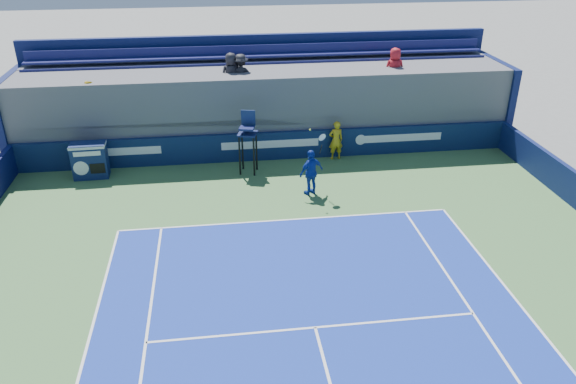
{
  "coord_description": "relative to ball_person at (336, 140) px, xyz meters",
  "views": [
    {
      "loc": [
        -2.11,
        -4.34,
        9.23
      ],
      "look_at": [
        0.0,
        11.5,
        1.25
      ],
      "focal_mm": 35.0,
      "sensor_mm": 36.0,
      "label": 1
    }
  ],
  "objects": [
    {
      "name": "match_clock",
      "position": [
        -9.73,
        -0.51,
        -0.09
      ],
      "size": [
        1.34,
        0.77,
        1.4
      ],
      "color": "#0E1C49",
      "rests_on": "ground"
    },
    {
      "name": "back_hoarding",
      "position": [
        -2.69,
        0.3,
        -0.23
      ],
      "size": [
        20.4,
        0.21,
        1.2
      ],
      "color": "#0B1B40",
      "rests_on": "ground"
    },
    {
      "name": "ball_person",
      "position": [
        0.0,
        0.0,
        0.0
      ],
      "size": [
        0.63,
        0.44,
        1.64
      ],
      "primitive_type": "imported",
      "rotation": [
        0.0,
        0.0,
        3.23
      ],
      "color": "gold",
      "rests_on": "apron"
    },
    {
      "name": "umpire_chair",
      "position": [
        -3.67,
        -0.84,
        0.7
      ],
      "size": [
        0.85,
        0.85,
        2.48
      ],
      "color": "black",
      "rests_on": "ground"
    },
    {
      "name": "stadium_seating",
      "position": [
        -2.7,
        2.35,
        1.01
      ],
      "size": [
        21.0,
        4.05,
        4.4
      ],
      "color": "#505156",
      "rests_on": "ground"
    },
    {
      "name": "tennis_player",
      "position": [
        -1.56,
        -3.08,
        0.04
      ],
      "size": [
        1.08,
        0.84,
        2.57
      ],
      "color": "#123099",
      "rests_on": "apron"
    }
  ]
}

